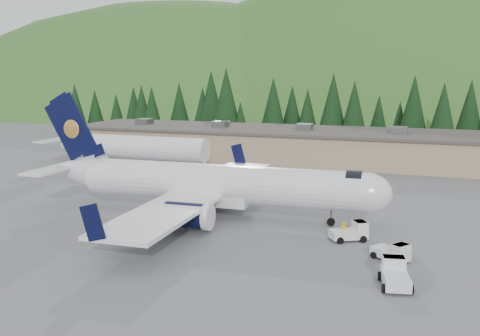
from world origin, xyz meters
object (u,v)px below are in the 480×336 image
Objects in this scene: baggage_tug_c at (395,274)px; airliner at (210,184)px; second_airliner at (122,146)px; terminal_building at (275,143)px; baggage_tug_b at (393,253)px; ramp_worker at (343,231)px; baggage_tug_a at (352,232)px.

airliner is at bearing 44.87° from baggage_tug_c.
second_airliner reaches higher than baggage_tug_c.
baggage_tug_b is at bearing -63.90° from terminal_building.
baggage_tug_b is at bearing -35.03° from second_airliner.
baggage_tug_c is 10.24m from ramp_worker.
baggage_tug_c is at bearing -65.72° from terminal_building.
second_airliner is at bearing 116.37° from baggage_tug_a.
baggage_tug_a is at bearing -14.87° from airliner.
baggage_tug_b is (42.27, -29.64, -2.64)m from second_airliner.
terminal_building reaches higher than baggage_tug_c.
terminal_building is (-22.80, 50.55, 1.83)m from baggage_tug_c.
baggage_tug_a is 0.71m from ramp_worker.
baggage_tug_b is 1.93× the size of ramp_worker.
baggage_tug_a is at bearing -65.77° from terminal_building.
baggage_tug_b is 6.04m from ramp_worker.
ramp_worker is at bearing 16.77° from baggage_tug_c.
ramp_worker is (-4.87, 9.01, 0.03)m from baggage_tug_c.
baggage_tug_c is (42.71, -34.55, -2.53)m from second_airliner.
terminal_building reaches higher than baggage_tug_b.
baggage_tug_a is 10.08m from baggage_tug_c.
baggage_tug_b is at bearing -79.01° from baggage_tug_a.
baggage_tug_c reaches higher than baggage_tug_b.
terminal_building is at bearing 38.78° from second_airliner.
airliner is 10.33× the size of baggage_tug_c.
terminal_building reaches higher than baggage_tug_a.
baggage_tug_b is 4.93m from baggage_tug_c.
terminal_building is (-22.36, 45.64, 1.93)m from baggage_tug_b.
second_airliner is 51.70m from baggage_tug_b.
baggage_tug_c is (4.18, -9.18, 0.05)m from baggage_tug_a.
baggage_tug_a is (14.69, -3.33, -2.54)m from airliner.
airliner reaches higher than baggage_tug_c.
airliner is 1.35× the size of second_airliner.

